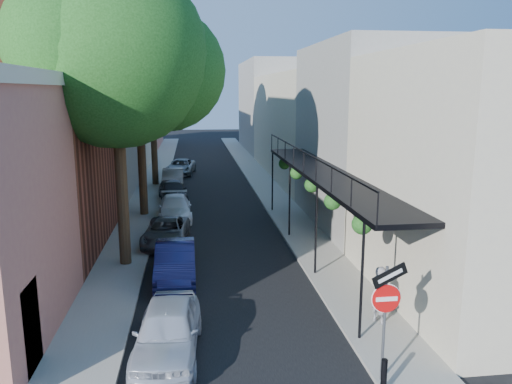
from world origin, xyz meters
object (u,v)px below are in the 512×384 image
object	(u,v)px
parked_car_e	(173,191)
bollard	(384,376)
parked_car_d	(175,208)
parked_car_g	(181,167)
parked_car_a	(168,331)
parked_car_c	(166,232)
sign_post	(386,303)
oak_near	(128,59)
oak_mid	(146,85)
parked_car_b	(175,262)
pedestrian	(380,294)
parked_car_f	(173,179)
oak_far	(158,69)

from	to	relation	value
parked_car_e	bollard	bearing A→B (deg)	-82.77
parked_car_d	parked_car_g	world-z (taller)	parked_car_g
parked_car_a	parked_car_c	size ratio (longest dim) A/B	1.00
sign_post	oak_near	distance (m)	12.77
oak_near	parked_car_g	xyz separation A→B (m)	(1.30, 21.52, -7.26)
oak_mid	parked_car_b	world-z (taller)	oak_mid
parked_car_b	parked_car_e	distance (m)	13.22
pedestrian	sign_post	bearing A→B (deg)	135.89
parked_car_e	parked_car_a	bearing A→B (deg)	-95.50
pedestrian	parked_car_a	bearing A→B (deg)	73.91
parked_car_e	oak_mid	bearing A→B (deg)	-114.70
parked_car_f	pedestrian	bearing A→B (deg)	-73.68
parked_car_d	parked_car_g	xyz separation A→B (m)	(0.03, 14.69, 0.01)
parked_car_c	sign_post	bearing A→B (deg)	-60.03
bollard	parked_car_a	size ratio (longest dim) A/B	0.20
sign_post	oak_mid	size ratio (longest dim) A/B	0.29
parked_car_b	parked_car_g	xyz separation A→B (m)	(-0.25, 23.46, -0.05)
parked_car_b	parked_car_g	world-z (taller)	parked_car_b
bollard	oak_far	distance (m)	28.58
parked_car_a	parked_car_c	xyz separation A→B (m)	(-0.50, 9.73, -0.12)
parked_car_d	parked_car_g	distance (m)	14.69
parked_car_g	oak_far	bearing A→B (deg)	-98.53
oak_far	parked_car_d	bearing A→B (deg)	-82.96
oak_near	parked_car_c	size ratio (longest dim) A/B	2.83
bollard	parked_car_b	bearing A→B (deg)	121.62
bollard	parked_car_e	distance (m)	21.70
parked_car_a	parked_car_b	bearing A→B (deg)	93.31
parked_car_g	parked_car_b	bearing A→B (deg)	-82.04
oak_near	parked_car_a	xyz separation A→B (m)	(1.52, -7.32, -7.19)
parked_car_f	bollard	bearing A→B (deg)	-78.31
parked_car_e	sign_post	bearing A→B (deg)	-82.04
oak_near	parked_car_e	bearing A→B (deg)	84.96
sign_post	parked_car_d	xyz separation A→B (m)	(-5.26, 16.12, -1.43)
oak_far	parked_car_g	distance (m)	8.97
oak_near	parked_car_g	size ratio (longest dim) A/B	2.57
oak_near	parked_car_c	distance (m)	7.77
sign_post	oak_mid	xyz separation A→B (m)	(-6.58, 17.26, 5.02)
oak_near	parked_car_e	distance (m)	13.41
parked_car_a	oak_mid	bearing A→B (deg)	99.52
parked_car_c	parked_car_e	bearing A→B (deg)	94.85
parked_car_b	pedestrian	world-z (taller)	pedestrian
parked_car_e	pedestrian	bearing A→B (deg)	-76.78
parked_car_d	parked_car_e	world-z (taller)	parked_car_e
oak_mid	parked_car_b	bearing A→B (deg)	-80.82
oak_mid	pedestrian	size ratio (longest dim) A/B	5.99
oak_mid	pedestrian	world-z (taller)	oak_mid
bollard	oak_near	world-z (taller)	oak_near
oak_far	parked_car_f	xyz separation A→B (m)	(0.85, -1.39, -7.58)
parked_car_b	parked_car_d	xyz separation A→B (m)	(-0.28, 8.77, -0.06)
oak_mid	oak_near	bearing A→B (deg)	-89.63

